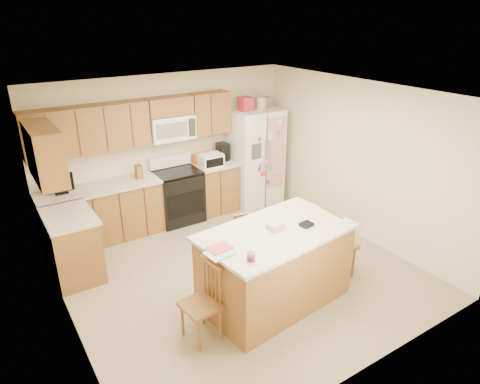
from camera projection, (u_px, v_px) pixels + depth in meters
ground at (238, 270)px, 6.13m from camera, size 4.50×4.50×0.00m
room_shell at (238, 177)px, 5.56m from camera, size 4.60×4.60×2.52m
cabinetry at (123, 186)px, 6.66m from camera, size 3.36×1.56×2.15m
stove at (178, 195)px, 7.44m from camera, size 0.76×0.65×1.13m
refrigerator at (254, 156)px, 8.00m from camera, size 0.90×0.79×2.04m
island at (275, 266)px, 5.30m from camera, size 1.98×1.27×1.10m
windsor_chair_left at (202, 304)px, 4.73m from camera, size 0.43×0.44×0.94m
windsor_chair_back at (244, 242)px, 5.97m from camera, size 0.50×0.49×0.97m
windsor_chair_right at (336, 245)px, 5.84m from camera, size 0.43×0.45×1.03m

